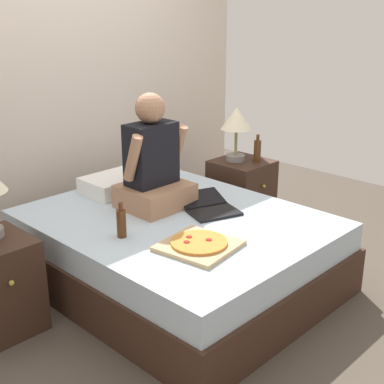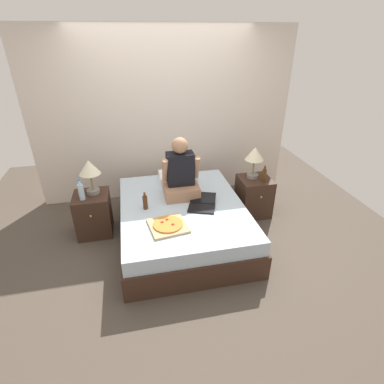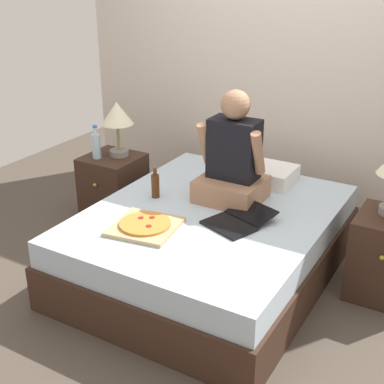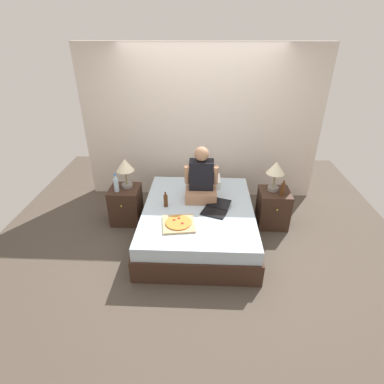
# 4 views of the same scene
# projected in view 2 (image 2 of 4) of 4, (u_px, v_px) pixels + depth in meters

# --- Properties ---
(ground_plane) EXTENTS (5.88, 5.88, 0.00)m
(ground_plane) POSITION_uv_depth(u_px,v_px,m) (183.00, 236.00, 3.96)
(ground_plane) COLOR #4C4238
(wall_back) EXTENTS (3.88, 0.12, 2.50)m
(wall_back) POSITION_uv_depth(u_px,v_px,m) (165.00, 117.00, 4.50)
(wall_back) COLOR beige
(wall_back) RESTS_ON ground
(bed) EXTENTS (1.55, 1.93, 0.49)m
(bed) POSITION_uv_depth(u_px,v_px,m) (182.00, 221.00, 3.84)
(bed) COLOR #382319
(bed) RESTS_ON ground
(nightstand_left) EXTENTS (0.44, 0.47, 0.56)m
(nightstand_left) POSITION_uv_depth(u_px,v_px,m) (94.00, 214.00, 3.92)
(nightstand_left) COLOR #382319
(nightstand_left) RESTS_ON ground
(lamp_on_left_nightstand) EXTENTS (0.26, 0.26, 0.45)m
(lamp_on_left_nightstand) POSITION_uv_depth(u_px,v_px,m) (90.00, 170.00, 3.68)
(lamp_on_left_nightstand) COLOR gray
(lamp_on_left_nightstand) RESTS_ON nightstand_left
(water_bottle) EXTENTS (0.07, 0.07, 0.28)m
(water_bottle) POSITION_uv_depth(u_px,v_px,m) (81.00, 191.00, 3.64)
(water_bottle) COLOR silver
(water_bottle) RESTS_ON nightstand_left
(nightstand_right) EXTENTS (0.44, 0.47, 0.56)m
(nightstand_right) POSITION_uv_depth(u_px,v_px,m) (254.00, 196.00, 4.34)
(nightstand_right) COLOR #382319
(nightstand_right) RESTS_ON ground
(lamp_on_right_nightstand) EXTENTS (0.26, 0.26, 0.45)m
(lamp_on_right_nightstand) POSITION_uv_depth(u_px,v_px,m) (255.00, 156.00, 4.09)
(lamp_on_right_nightstand) COLOR gray
(lamp_on_right_nightstand) RESTS_ON nightstand_right
(beer_bottle) EXTENTS (0.06, 0.06, 0.23)m
(beer_bottle) POSITION_uv_depth(u_px,v_px,m) (264.00, 175.00, 4.09)
(beer_bottle) COLOR #512D14
(beer_bottle) RESTS_ON nightstand_right
(pillow) EXTENTS (0.52, 0.34, 0.12)m
(pillow) POSITION_uv_depth(u_px,v_px,m) (178.00, 177.00, 4.30)
(pillow) COLOR white
(pillow) RESTS_ON bed
(person_seated) EXTENTS (0.47, 0.40, 0.78)m
(person_seated) POSITION_uv_depth(u_px,v_px,m) (181.00, 175.00, 3.82)
(person_seated) COLOR #A37556
(person_seated) RESTS_ON bed
(laptop) EXTENTS (0.44, 0.50, 0.07)m
(laptop) POSITION_uv_depth(u_px,v_px,m) (202.00, 205.00, 3.69)
(laptop) COLOR black
(laptop) RESTS_ON bed
(pizza_box) EXTENTS (0.45, 0.45, 0.05)m
(pizza_box) POSITION_uv_depth(u_px,v_px,m) (168.00, 225.00, 3.30)
(pizza_box) COLOR tan
(pizza_box) RESTS_ON bed
(beer_bottle_on_bed) EXTENTS (0.06, 0.06, 0.22)m
(beer_bottle_on_bed) POSITION_uv_depth(u_px,v_px,m) (145.00, 202.00, 3.61)
(beer_bottle_on_bed) COLOR #4C2811
(beer_bottle_on_bed) RESTS_ON bed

